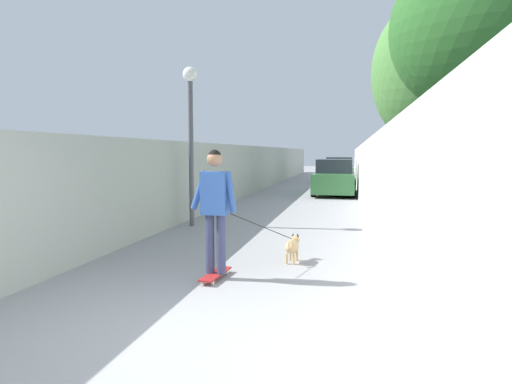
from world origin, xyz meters
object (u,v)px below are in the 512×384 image
skateboard (216,274)px  car_far (339,171)px  tree_right_mid (438,72)px  dog (292,246)px  car_near (335,178)px  tree_right_near (482,29)px  person_skateboarder (215,201)px  lamp_post (191,117)px

skateboard → car_far: car_far is taller
car_far → tree_right_mid: bearing=-170.2°
dog → car_near: size_ratio=0.35×
tree_right_near → car_far: (20.13, 2.46, -2.86)m
tree_right_near → dog: (0.28, 2.70, -3.30)m
skateboard → tree_right_mid: bearing=-35.9°
tree_right_near → car_near: tree_right_near is taller
tree_right_mid → skateboard: (-5.41, 3.91, -3.69)m
person_skateboarder → car_near: person_skateboarder is taller
tree_right_near → car_near: bearing=11.2°
tree_right_near → lamp_post: bearing=59.7°
skateboard → lamp_post: bearing=25.1°
skateboard → car_near: bearing=-5.2°
dog → car_far: size_ratio=0.35×
car_near → car_far: same height
lamp_post → skateboard: bearing=-154.9°
tree_right_near → tree_right_mid: size_ratio=0.85×
person_skateboarder → car_far: person_skateboarder is taller
person_skateboarder → car_near: bearing=-5.2°
tree_right_mid → car_near: tree_right_mid is taller
person_skateboarder → skateboard: bearing=-0.9°
person_skateboarder → dog: 1.76m
person_skateboarder → dog: size_ratio=1.18×
person_skateboarder → car_near: 13.37m
skateboard → car_far: (21.05, -1.20, 0.65)m
person_skateboarder → car_near: size_ratio=0.41×
car_far → car_near: bearing=180.0°
tree_right_mid → dog: 6.22m
tree_right_near → person_skateboarder: bearing=104.0°
lamp_post → person_skateboarder: size_ratio=2.18×
dog → car_near: bearing=-1.1°
tree_right_near → skateboard: tree_right_near is taller
tree_right_mid → person_skateboarder: bearing=144.1°
skateboard → car_near: car_near is taller
tree_right_near → tree_right_mid: 4.51m
car_far → person_skateboarder: bearing=176.7°
tree_right_mid → lamp_post: 6.10m
car_far → tree_right_near: bearing=-173.0°
skateboard → car_near: (13.30, -1.20, 0.65)m
tree_right_mid → lamp_post: bearing=101.5°
tree_right_mid → person_skateboarder: size_ratio=3.16×
tree_right_near → skateboard: 5.15m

